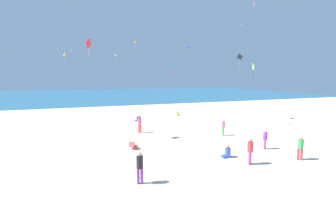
{
  "coord_description": "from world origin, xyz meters",
  "views": [
    {
      "loc": [
        -5.28,
        -11.76,
        5.36
      ],
      "look_at": [
        0.0,
        5.43,
        3.23
      ],
      "focal_mm": 20.55,
      "sensor_mm": 36.0,
      "label": 1
    }
  ],
  "objects": [
    {
      "name": "kite_lime",
      "position": [
        12.23,
        8.58,
        6.73
      ],
      "size": [
        0.47,
        0.92,
        1.91
      ],
      "rotation": [
        0.0,
        0.0,
        4.46
      ],
      "color": "#99DB33"
    },
    {
      "name": "beach_chair_mid_beach",
      "position": [
        -3.67,
        2.56,
        0.28
      ],
      "size": [
        0.83,
        0.82,
        0.58
      ],
      "rotation": [
        0.0,
        0.0,
        0.67
      ],
      "color": "#D13D3D",
      "rests_on": "ground_plane"
    },
    {
      "name": "kite_red",
      "position": [
        -6.76,
        5.55,
        8.17
      ],
      "size": [
        0.46,
        0.75,
        1.49
      ],
      "rotation": [
        0.0,
        0.0,
        3.94
      ],
      "color": "red"
    },
    {
      "name": "kite_orange",
      "position": [
        -0.32,
        24.44,
        11.97
      ],
      "size": [
        0.64,
        0.82,
        1.73
      ],
      "rotation": [
        0.0,
        0.0,
        1.49
      ],
      "color": "orange"
    },
    {
      "name": "person_7",
      "position": [
        -1.99,
        12.01,
        0.26
      ],
      "size": [
        0.64,
        0.55,
        0.71
      ],
      "rotation": [
        0.0,
        0.0,
        2.6
      ],
      "color": "purple",
      "rests_on": "ground_plane"
    },
    {
      "name": "person_8",
      "position": [
        5.9,
        -0.42,
        0.85
      ],
      "size": [
        0.39,
        0.39,
        1.47
      ],
      "rotation": [
        0.0,
        0.0,
        5.2
      ],
      "color": "#D8599E",
      "rests_on": "ground_plane"
    },
    {
      "name": "kite_yellow",
      "position": [
        -11.28,
        19.97,
        8.83
      ],
      "size": [
        0.62,
        0.59,
        1.48
      ],
      "rotation": [
        0.0,
        0.0,
        0.93
      ],
      "color": "yellow"
    },
    {
      "name": "kite_pink",
      "position": [
        -4.0,
        23.02,
        9.28
      ],
      "size": [
        0.43,
        0.51,
        1.24
      ],
      "rotation": [
        0.0,
        0.0,
        1.86
      ],
      "color": "pink"
    },
    {
      "name": "kite_purple",
      "position": [
        6.21,
        22.65,
        6.76
      ],
      "size": [
        0.67,
        0.58,
        0.9
      ],
      "rotation": [
        0.0,
        0.0,
        1.18
      ],
      "color": "purple"
    },
    {
      "name": "kite_blue",
      "position": [
        13.45,
        31.7,
        12.86
      ],
      "size": [
        0.91,
        0.99,
        1.26
      ],
      "rotation": [
        0.0,
        0.0,
        2.0
      ],
      "color": "blue"
    },
    {
      "name": "person_1",
      "position": [
        6.62,
        -2.68,
        0.92
      ],
      "size": [
        0.45,
        0.45,
        1.59
      ],
      "rotation": [
        0.0,
        0.0,
        3.85
      ],
      "color": "red",
      "rests_on": "ground_plane"
    },
    {
      "name": "person_0",
      "position": [
        2.28,
        -0.9,
        0.31
      ],
      "size": [
        0.68,
        0.42,
        0.83
      ],
      "rotation": [
        0.0,
        0.0,
        3.21
      ],
      "color": "blue",
      "rests_on": "ground_plane"
    },
    {
      "name": "person_2",
      "position": [
        4.87,
        3.57,
        0.84
      ],
      "size": [
        0.35,
        0.35,
        1.46
      ],
      "rotation": [
        0.0,
        0.0,
        6.07
      ],
      "color": "green",
      "rests_on": "ground_plane"
    },
    {
      "name": "kite_black",
      "position": [
        8.59,
        6.5,
        7.65
      ],
      "size": [
        0.33,
        0.74,
        1.62
      ],
      "rotation": [
        0.0,
        0.0,
        1.46
      ],
      "color": "black"
    },
    {
      "name": "ground_plane",
      "position": [
        0.0,
        10.0,
        0.0
      ],
      "size": [
        120.0,
        120.0,
        0.0
      ],
      "primitive_type": "plane",
      "color": "beige"
    },
    {
      "name": "person_5",
      "position": [
        -3.92,
        -2.47,
        0.97
      ],
      "size": [
        0.4,
        0.4,
        1.69
      ],
      "rotation": [
        0.0,
        0.0,
        4.49
      ],
      "color": "purple",
      "rests_on": "ground_plane"
    },
    {
      "name": "ocean_water",
      "position": [
        0.0,
        56.61,
        0.03
      ],
      "size": [
        120.0,
        60.0,
        0.05
      ],
      "primitive_type": "cube",
      "color": "#236084",
      "rests_on": "ground_plane"
    },
    {
      "name": "person_6",
      "position": [
        2.98,
        -2.27,
        0.96
      ],
      "size": [
        0.45,
        0.45,
        1.66
      ],
      "rotation": [
        0.0,
        0.0,
        2.1
      ],
      "color": "#D8599E",
      "rests_on": "ground_plane"
    },
    {
      "name": "person_4",
      "position": [
        4.09,
        14.0,
        0.26
      ],
      "size": [
        0.62,
        0.59,
        0.71
      ],
      "rotation": [
        0.0,
        0.0,
        0.72
      ],
      "color": "yellow",
      "rests_on": "ground_plane"
    },
    {
      "name": "kite_magenta",
      "position": [
        -12.25,
        31.88,
        11.87
      ],
      "size": [
        0.51,
        0.66,
        1.5
      ],
      "rotation": [
        0.0,
        0.0,
        4.85
      ],
      "color": "#DB3DA8"
    },
    {
      "name": "person_3",
      "position": [
        -2.5,
        6.84,
        0.97
      ],
      "size": [
        0.45,
        0.45,
        1.68
      ],
      "rotation": [
        0.0,
        0.0,
        1.1
      ],
      "color": "red",
      "rests_on": "ground_plane"
    },
    {
      "name": "kite_teal",
      "position": [
        11.52,
        10.32,
        12.34
      ],
      "size": [
        0.48,
        0.5,
        1.04
      ],
      "rotation": [
        0.0,
        0.0,
        0.93
      ],
      "color": "#1EADAD"
    }
  ]
}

